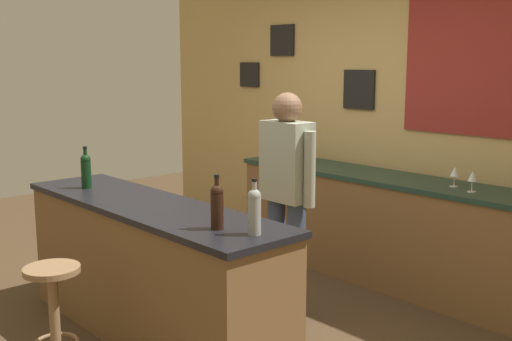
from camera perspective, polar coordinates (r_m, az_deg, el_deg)
ground_plane at (r=4.63m, az=-5.15°, el=-13.39°), size 10.00×10.00×0.00m
back_wall at (r=5.71m, az=11.27°, el=5.57°), size 6.00×0.09×2.80m
bar_counter at (r=4.25m, az=-9.61°, el=-9.00°), size 2.34×0.60×0.92m
side_counter at (r=5.34m, az=11.81°, el=-5.24°), size 2.98×0.56×0.90m
bartender at (r=4.42m, az=2.79°, el=-1.76°), size 0.52×0.21×1.62m
bar_stool at (r=3.85m, az=-17.95°, el=-11.46°), size 0.32×0.32×0.68m
wine_bottle_a at (r=4.69m, az=-15.23°, el=0.07°), size 0.07×0.07×0.31m
wine_bottle_b at (r=3.44m, az=-3.57°, el=-3.15°), size 0.07×0.07×0.31m
wine_bottle_c at (r=3.32m, az=-0.15°, el=-3.60°), size 0.07×0.07×0.31m
wine_glass_a at (r=4.91m, az=17.65°, el=-0.16°), size 0.07×0.07×0.16m
wine_glass_b at (r=4.75m, az=19.12°, el=-0.56°), size 0.07×0.07×0.16m
coffee_mug at (r=5.85m, az=3.82°, el=1.25°), size 0.13×0.08×0.09m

